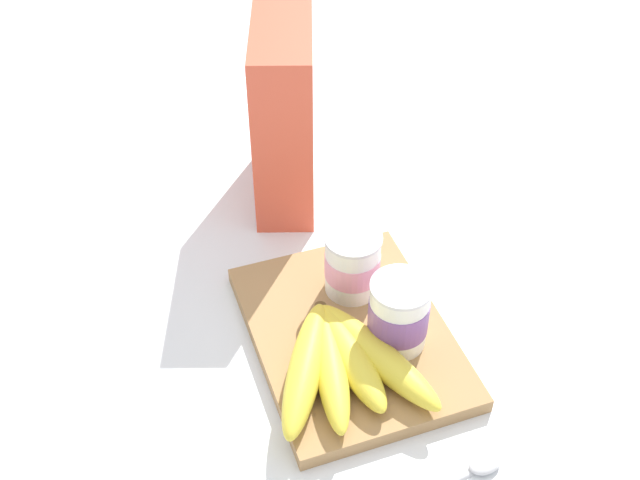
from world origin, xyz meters
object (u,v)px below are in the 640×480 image
object	(u,v)px
yogurt_cup_front	(352,263)
banana_bunch	(340,361)
yogurt_cup_back	(399,314)
cutting_board	(350,335)
cereal_box	(284,112)
spoon	(462,475)

from	to	relation	value
yogurt_cup_front	banana_bunch	world-z (taller)	yogurt_cup_front
yogurt_cup_front	yogurt_cup_back	bearing A→B (deg)	11.01
cutting_board	banana_bunch	size ratio (longest dim) A/B	1.49
cereal_box	yogurt_cup_back	size ratio (longest dim) A/B	2.87
cutting_board	yogurt_cup_front	bearing A→B (deg)	157.71
yogurt_cup_front	spoon	size ratio (longest dim) A/B	0.62
yogurt_cup_front	cereal_box	bearing A→B (deg)	-178.08
yogurt_cup_back	spoon	xyz separation A→B (m)	(0.17, -0.00, -0.06)
yogurt_cup_front	spoon	xyz separation A→B (m)	(0.27, 0.02, -0.06)
cutting_board	cereal_box	bearing A→B (deg)	176.61
banana_bunch	spoon	bearing A→B (deg)	26.14
banana_bunch	cutting_board	bearing A→B (deg)	148.21
cereal_box	yogurt_cup_back	xyz separation A→B (m)	(0.33, 0.03, -0.06)
yogurt_cup_front	spoon	bearing A→B (deg)	3.59
cutting_board	cereal_box	world-z (taller)	cereal_box
cereal_box	yogurt_cup_back	bearing A→B (deg)	-156.86
yogurt_cup_front	cutting_board	bearing A→B (deg)	-22.29
cereal_box	banana_bunch	xyz separation A→B (m)	(0.35, -0.05, -0.09)
yogurt_cup_back	spoon	distance (m)	0.18
spoon	cutting_board	bearing A→B (deg)	-168.17
yogurt_cup_back	banana_bunch	world-z (taller)	yogurt_cup_back
spoon	cereal_box	bearing A→B (deg)	-177.20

